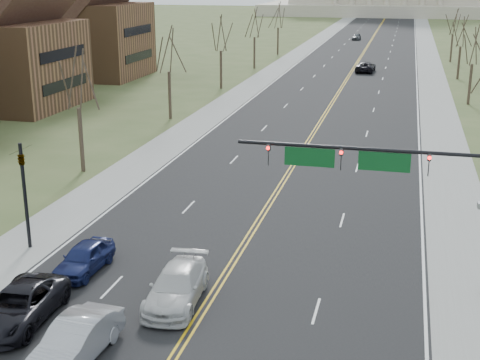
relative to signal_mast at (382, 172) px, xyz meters
The scene contains 25 objects.
road 96.96m from the signal_mast, 94.41° to the left, with size 20.00×380.00×0.01m, color black.
cross_road 12.03m from the signal_mast, 134.80° to the right, with size 120.00×14.00×0.01m, color black.
sidewalk_left 98.61m from the signal_mast, 101.39° to the left, with size 4.00×380.00×0.03m, color gray.
sidewalk_right 96.78m from the signal_mast, 87.30° to the left, with size 4.00×380.00×0.03m, color gray.
center_line 96.96m from the signal_mast, 94.41° to the left, with size 0.42×380.00×0.01m, color gold.
edge_line_left 98.20m from the signal_mast, 100.13° to the left, with size 0.15×380.00×0.01m, color silver.
edge_line_right 96.70m from the signal_mast, 88.60° to the left, with size 0.15×380.00×0.01m, color silver.
signal_mast is the anchor object (origin of this frame).
signal_left 19.06m from the signal_mast, behind, with size 0.32×0.36×6.00m.
tree_l_0 27.17m from the signal_mast, 147.71° to the left, with size 3.96×3.96×9.00m.
tree_l_1 41.45m from the signal_mast, 123.63° to the left, with size 3.96×3.96×9.00m.
tree_r_2 51.15m from the signal_mast, 80.94° to the left, with size 3.74×3.74×8.50m.
tree_l_2 59.15m from the signal_mast, 112.83° to the left, with size 3.96×3.96×9.00m.
tree_r_3 70.96m from the signal_mast, 83.48° to the left, with size 3.74×3.74×8.50m.
tree_l_3 77.96m from the signal_mast, 107.12° to the left, with size 3.96×3.96×9.00m.
tree_r_4 90.86m from the signal_mast, 84.91° to the left, with size 3.74×3.74×8.50m.
tree_l_4 97.25m from the signal_mast, 103.65° to the left, with size 3.96×3.96×9.00m.
bldg_left_mid 56.81m from the signal_mast, 139.96° to the left, with size 15.10×14.28×20.75m.
bldg_left_far 75.76m from the signal_mast, 126.91° to the left, with size 17.10×14.28×23.25m.
car_sb_inner_lead 15.56m from the signal_mast, 138.81° to the right, with size 1.76×5.05×1.66m, color #A8AAB1.
car_sb_outer_lead 17.46m from the signal_mast, 152.84° to the right, with size 2.64×5.72×1.59m, color black.
car_sb_inner_second 10.98m from the signal_mast, 154.45° to the right, with size 2.24×5.52×1.60m, color silver.
car_sb_outer_second 15.52m from the signal_mast, behind, with size 1.76×4.37×1.49m, color navy.
car_far_nb 75.09m from the signal_mast, 94.09° to the left, with size 2.66×5.77×1.60m, color black.
car_far_sb 127.65m from the signal_mast, 94.85° to the left, with size 1.75×4.34×1.48m, color #4F5357.
Camera 1 is at (8.17, -17.15, 14.63)m, focal length 50.00 mm.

